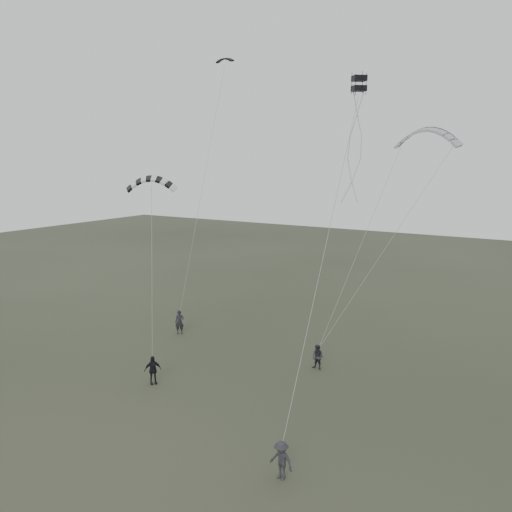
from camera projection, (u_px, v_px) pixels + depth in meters
The scene contains 9 objects.
ground at pixel (195, 395), 27.16m from camera, with size 140.00×140.00×0.00m, color #2D3624.
flyer_left at pixel (180, 322), 36.76m from camera, with size 0.65×0.43×1.78m, color black.
flyer_right at pixel (318, 357), 30.42m from camera, with size 0.75×0.59×1.55m, color #26262B.
flyer_center at pixel (153, 370), 28.39m from camera, with size 0.97×0.41×1.66m, color black.
flyer_far at pixel (281, 460), 19.85m from camera, with size 1.03×0.59×1.60m, color #28282D.
kite_dark_small at pixel (225, 59), 36.09m from camera, with size 1.37×0.41×0.47m, color black, non-canonical shape.
kite_pale_large at pixel (427, 130), 31.58m from camera, with size 4.14×0.93×1.69m, color #A7A9AC, non-canonical shape.
kite_striped at pixel (151, 179), 31.09m from camera, with size 3.06×0.76×1.20m, color black, non-canonical shape.
kite_box at pixel (359, 83), 22.70m from camera, with size 0.59×0.59×0.69m, color black, non-canonical shape.
Camera 1 is at (15.89, -19.97, 12.46)m, focal length 35.00 mm.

